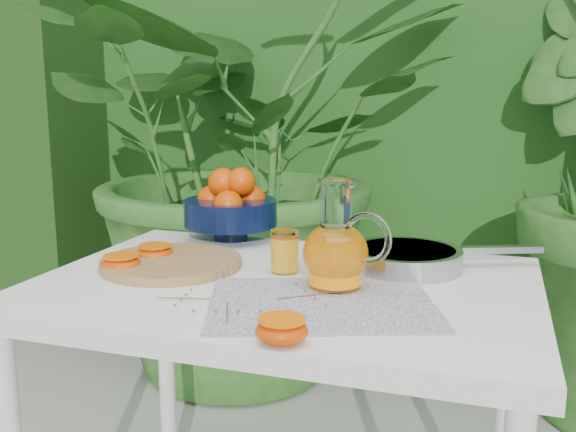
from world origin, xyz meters
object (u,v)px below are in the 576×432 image
(white_table, at_px, (285,318))
(saute_pan, at_px, (407,257))
(cutting_board, at_px, (172,263))
(fruit_bowl, at_px, (231,206))
(juice_pitcher, at_px, (337,250))

(white_table, relative_size, saute_pan, 2.25)
(cutting_board, height_order, fruit_bowl, fruit_bowl)
(fruit_bowl, xyz_separation_m, juice_pitcher, (0.36, -0.33, -0.01))
(white_table, relative_size, cutting_board, 3.26)
(saute_pan, bearing_deg, white_table, -143.20)
(white_table, distance_m, fruit_bowl, 0.43)
(fruit_bowl, height_order, saute_pan, fruit_bowl)
(fruit_bowl, bearing_deg, cutting_board, -93.47)
(white_table, bearing_deg, cutting_board, 176.28)
(cutting_board, xyz_separation_m, juice_pitcher, (0.38, -0.04, 0.07))
(cutting_board, distance_m, juice_pitcher, 0.39)
(white_table, height_order, juice_pitcher, juice_pitcher)
(white_table, xyz_separation_m, cutting_board, (-0.27, 0.02, 0.09))
(fruit_bowl, xyz_separation_m, saute_pan, (0.47, -0.14, -0.06))
(cutting_board, distance_m, saute_pan, 0.51)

